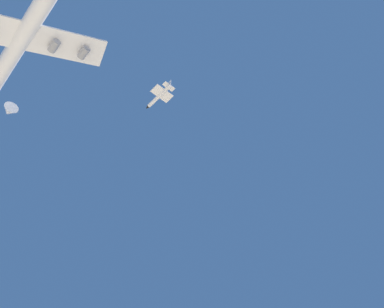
{
  "coord_description": "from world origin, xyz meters",
  "views": [
    {
      "loc": [
        -55.91,
        78.96,
        3.66
      ],
      "look_at": [
        10.53,
        71.07,
        74.38
      ],
      "focal_mm": 36.16,
      "sensor_mm": 36.0,
      "label": 1
    }
  ],
  "objects": [
    {
      "name": "carrier_jet",
      "position": [
        16.45,
        132.94,
        135.88
      ],
      "size": [
        75.78,
        58.66,
        23.67
      ],
      "rotation": [
        -0.28,
        0.0,
        0.32
      ],
      "color": "white"
    },
    {
      "name": "chase_jet_trailing",
      "position": [
        30.78,
        81.34,
        126.99
      ],
      "size": [
        14.02,
        11.31,
        4.0
      ],
      "rotation": [
        0.0,
        0.0,
        0.62
      ],
      "color": "silver"
    }
  ]
}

